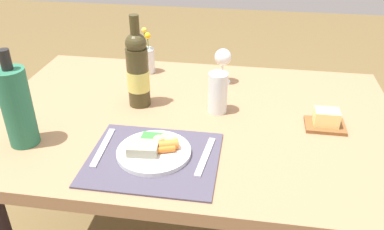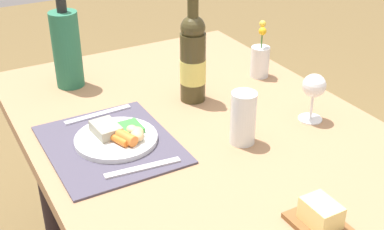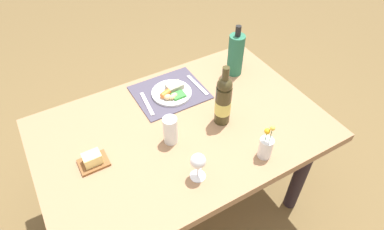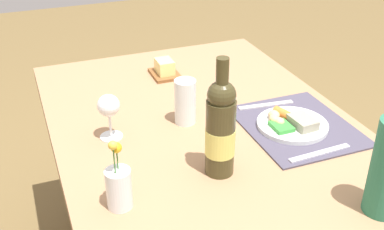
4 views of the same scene
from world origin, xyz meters
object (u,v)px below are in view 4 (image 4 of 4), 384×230
wine_glass (109,108)px  butter_dish (164,69)px  fork (320,153)px  knife (266,105)px  water_tumbler (185,104)px  flower_vase (119,186)px  dining_table (210,158)px  dinner_plate (291,123)px  wine_bottle (221,129)px

wine_glass → butter_dish: 0.48m
fork → knife: 0.31m
wine_glass → water_tumbler: bearing=-88.7°
flower_vase → dining_table: bearing=-54.9°
dining_table → dinner_plate: bearing=-106.4°
water_tumbler → wine_bottle: bearing=178.3°
dinner_plate → wine_bottle: (-0.13, 0.30, 0.12)m
flower_vase → butter_dish: flower_vase is taller
dinner_plate → butter_dish: (0.52, 0.24, 0.01)m
knife → butter_dish: (0.37, 0.24, 0.02)m
flower_vase → dinner_plate: bearing=-73.8°
knife → wine_glass: size_ratio=1.36×
water_tumbler → wine_glass: (-0.01, 0.24, 0.04)m
wine_bottle → wine_glass: bearing=39.8°
fork → butter_dish: 0.73m
knife → fork: bearing=-173.7°
wine_bottle → knife: bearing=-46.8°
flower_vase → water_tumbler: bearing=-41.7°
dining_table → dinner_plate: (-0.07, -0.24, 0.12)m
dinner_plate → knife: 0.15m
knife → butter_dish: 0.44m
water_tumbler → wine_bottle: size_ratio=0.44×
knife → flower_vase: (-0.32, 0.58, 0.05)m
dining_table → dinner_plate: size_ratio=6.40×
knife → flower_vase: 0.67m
dinner_plate → flower_vase: (-0.17, 0.59, 0.04)m
knife → dinner_plate: bearing=-172.4°
butter_dish → dining_table: bearing=-179.8°
dining_table → wine_glass: bearing=74.5°
wine_glass → dining_table: bearing=-105.5°
dinner_plate → fork: bearing=178.9°
water_tumbler → wine_glass: 0.25m
dining_table → water_tumbler: (0.09, 0.05, 0.16)m
fork → flower_vase: size_ratio=1.04×
fork → knife: (0.31, 0.00, 0.00)m
wine_bottle → flower_vase: bearing=98.7°
fork → wine_bottle: wine_bottle is taller
water_tumbler → wine_glass: bearing=91.3°
dinner_plate → butter_dish: 0.58m
water_tumbler → butter_dish: bearing=-7.8°
dining_table → wine_bottle: wine_bottle is taller
dinner_plate → knife: dinner_plate is taller
flower_vase → wine_glass: bearing=-9.0°
dinner_plate → fork: size_ratio=1.10×
wine_glass → dinner_plate: bearing=-105.9°
dining_table → butter_dish: butter_dish is taller
knife → butter_dish: butter_dish is taller
fork → dinner_plate: bearing=-3.8°
wine_bottle → flower_vase: wine_bottle is taller
dining_table → flower_vase: 0.45m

